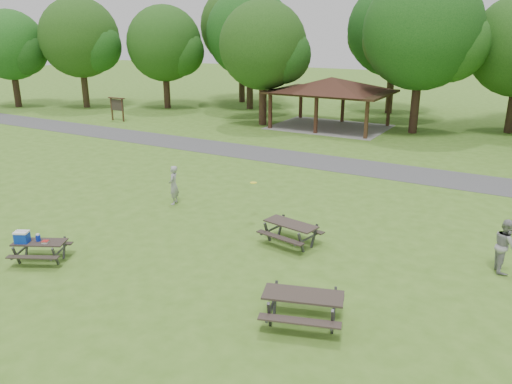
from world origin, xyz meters
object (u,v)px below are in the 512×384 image
Objects in this scene: frisbee_thrower at (174,185)px; picnic_table_middle at (291,228)px; picnic_table_near at (34,243)px; frisbee_catcher at (505,246)px.

picnic_table_middle is at bearing 56.57° from frisbee_thrower.
picnic_table_near is 6.65m from frisbee_thrower.
frisbee_thrower reaches higher than picnic_table_near.
frisbee_thrower reaches higher than picnic_table_middle.
frisbee_thrower is at bearing 72.62° from frisbee_catcher.
picnic_table_near is 8.41m from picnic_table_middle.
frisbee_catcher reaches higher than picnic_table_near.
picnic_table_near is 1.22× the size of frisbee_thrower.
picnic_table_middle is 1.24× the size of frisbee_catcher.
picnic_table_near is at bearing -24.06° from frisbee_thrower.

